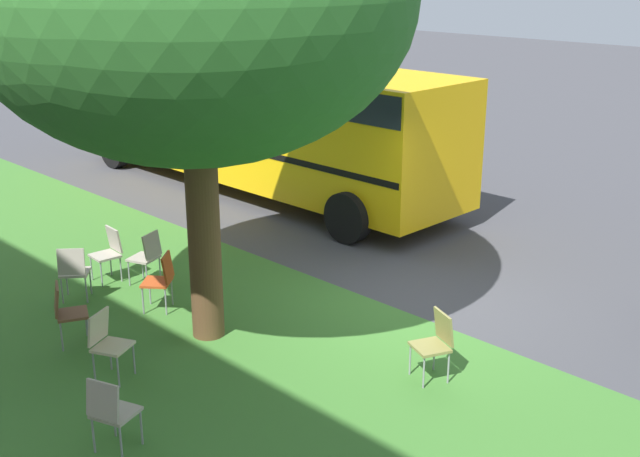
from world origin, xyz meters
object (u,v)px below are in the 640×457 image
at_px(chair_6, 109,250).
at_px(chair_1, 66,309).
at_px(chair_0, 111,409).
at_px(school_bus, 255,112).
at_px(chair_2, 107,340).
at_px(chair_4, 74,269).
at_px(chair_3, 147,254).
at_px(chair_5, 435,340).
at_px(chair_7, 161,277).

bearing_deg(chair_6, chair_1, 135.20).
distance_m(chair_0, school_bus, 10.44).
distance_m(chair_2, chair_4, 2.61).
xyz_separation_m(chair_3, chair_5, (-5.09, -0.80, 0.00)).
height_order(chair_2, chair_7, same).
height_order(chair_0, chair_2, same).
relative_size(chair_5, school_bus, 0.08).
bearing_deg(chair_0, chair_1, -19.04).
relative_size(chair_3, chair_7, 1.00).
bearing_deg(chair_2, chair_7, -52.90).
height_order(chair_6, chair_7, same).
distance_m(chair_0, chair_2, 1.65).
bearing_deg(chair_3, chair_7, 157.70).
distance_m(chair_1, chair_7, 1.55).
xyz_separation_m(chair_0, chair_4, (3.89, -1.71, 0.00)).
relative_size(chair_0, chair_1, 1.00).
bearing_deg(chair_7, chair_5, -163.68).
distance_m(chair_4, chair_6, 0.90).
bearing_deg(chair_4, chair_0, 156.32).
bearing_deg(chair_2, chair_5, -135.21).
relative_size(chair_5, chair_7, 1.00).
height_order(chair_2, chair_3, same).
distance_m(chair_2, chair_6, 3.30).
relative_size(chair_2, chair_5, 1.00).
bearing_deg(chair_5, chair_2, 44.79).
relative_size(chair_2, chair_6, 1.00).
xyz_separation_m(chair_6, chair_7, (-1.58, 0.07, 0.00)).
bearing_deg(chair_1, chair_3, -62.04).
bearing_deg(chair_4, chair_3, -101.21).
bearing_deg(chair_1, chair_2, 175.55).
relative_size(chair_0, chair_6, 1.00).
distance_m(chair_3, chair_5, 5.15).
relative_size(chair_1, chair_2, 1.00).
height_order(chair_5, school_bus, school_bus).
distance_m(chair_2, chair_3, 3.02).
height_order(chair_1, school_bus, school_bus).
xyz_separation_m(chair_5, school_bus, (8.20, -4.19, 1.24)).
distance_m(chair_3, chair_6, 0.68).
height_order(chair_1, chair_6, same).
distance_m(chair_4, school_bus, 6.89).
bearing_deg(chair_7, chair_3, -22.30).
xyz_separation_m(chair_1, school_bus, (4.15, -6.94, 1.24)).
distance_m(chair_0, chair_6, 4.95).
distance_m(chair_2, chair_7, 2.06).
xyz_separation_m(chair_3, chair_6, (0.60, 0.33, 0.00)).
bearing_deg(chair_4, chair_6, -65.87).
bearing_deg(chair_5, chair_4, 20.15).
distance_m(chair_4, chair_7, 1.43).
relative_size(chair_2, chair_7, 1.00).
bearing_deg(chair_2, chair_6, -31.27).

